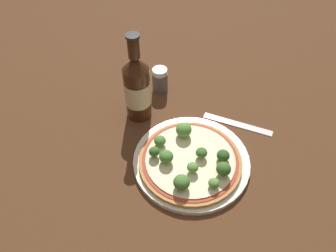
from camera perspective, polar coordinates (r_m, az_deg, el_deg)
ground_plane at (r=0.75m, az=4.94°, el=-6.28°), size 3.00×3.00×0.00m
plate at (r=0.74m, az=4.08°, el=-6.08°), size 0.26×0.26×0.01m
pizza at (r=0.73m, az=3.88°, el=-6.04°), size 0.23×0.23×0.01m
broccoli_floret_0 at (r=0.72m, az=9.58°, el=-5.10°), size 0.03×0.03×0.02m
broccoli_floret_1 at (r=0.67m, az=2.39°, el=-9.77°), size 0.03×0.03×0.03m
broccoli_floret_2 at (r=0.75m, az=2.76°, el=-0.66°), size 0.04×0.04×0.04m
broccoli_floret_3 at (r=0.71m, az=-2.43°, el=-4.50°), size 0.02×0.02×0.03m
broccoli_floret_4 at (r=0.69m, az=4.32°, el=-7.19°), size 0.02×0.02×0.02m
broccoli_floret_5 at (r=0.71m, az=5.72°, el=-4.86°), size 0.03×0.03×0.02m
broccoli_floret_6 at (r=0.70m, az=-0.31°, el=-5.36°), size 0.03×0.03×0.03m
broccoli_floret_7 at (r=0.73m, az=-1.41°, el=-2.58°), size 0.03×0.03×0.02m
broccoli_floret_8 at (r=0.68m, az=7.98°, el=-9.82°), size 0.02×0.02×0.02m
broccoli_floret_9 at (r=0.69m, az=9.64°, el=-7.40°), size 0.03×0.03×0.03m
beer_bottle at (r=0.79m, az=-5.39°, el=6.69°), size 0.06×0.06×0.23m
pepper_shaker at (r=0.89m, az=-1.41°, el=8.04°), size 0.04×0.04×0.07m
fork at (r=0.84m, az=12.03°, el=0.33°), size 0.04×0.17×0.00m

